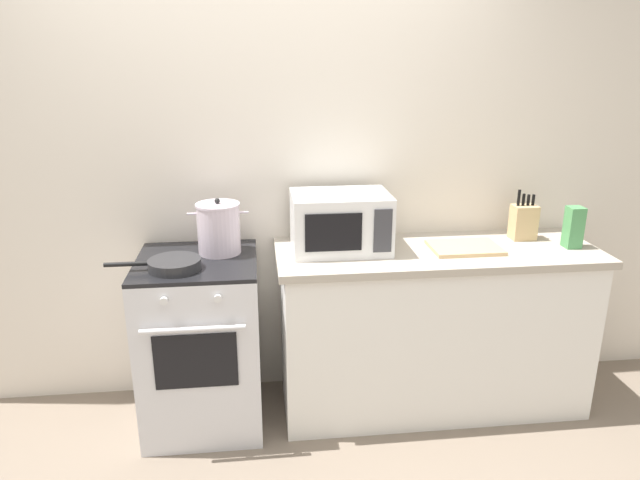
# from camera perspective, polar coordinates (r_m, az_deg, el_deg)

# --- Properties ---
(back_wall) EXTENTS (4.40, 0.10, 2.50)m
(back_wall) POSITION_cam_1_polar(r_m,az_deg,el_deg) (3.22, -0.29, 6.28)
(back_wall) COLOR silver
(back_wall) RESTS_ON ground_plane
(lower_cabinet_right) EXTENTS (1.64, 0.56, 0.88)m
(lower_cabinet_right) POSITION_cam_1_polar(r_m,az_deg,el_deg) (3.29, 10.99, -8.82)
(lower_cabinet_right) COLOR white
(lower_cabinet_right) RESTS_ON ground_plane
(countertop_right) EXTENTS (1.70, 0.60, 0.04)m
(countertop_right) POSITION_cam_1_polar(r_m,az_deg,el_deg) (3.11, 11.49, -1.23)
(countertop_right) COLOR #ADA393
(countertop_right) RESTS_ON lower_cabinet_right
(stove) EXTENTS (0.60, 0.64, 0.92)m
(stove) POSITION_cam_1_polar(r_m,az_deg,el_deg) (3.14, -11.57, -9.82)
(stove) COLOR silver
(stove) RESTS_ON ground_plane
(stock_pot) EXTENTS (0.31, 0.22, 0.29)m
(stock_pot) POSITION_cam_1_polar(r_m,az_deg,el_deg) (3.00, -9.94, 1.15)
(stock_pot) COLOR silver
(stock_pot) RESTS_ON stove
(frying_pan) EXTENTS (0.45, 0.25, 0.05)m
(frying_pan) POSITION_cam_1_polar(r_m,az_deg,el_deg) (2.84, -14.26, -2.33)
(frying_pan) COLOR #28282B
(frying_pan) RESTS_ON stove
(microwave) EXTENTS (0.50, 0.37, 0.30)m
(microwave) POSITION_cam_1_polar(r_m,az_deg,el_deg) (3.00, 2.01, 1.81)
(microwave) COLOR white
(microwave) RESTS_ON countertop_right
(cutting_board) EXTENTS (0.36, 0.26, 0.02)m
(cutting_board) POSITION_cam_1_polar(r_m,az_deg,el_deg) (3.13, 14.06, -0.72)
(cutting_board) COLOR tan
(cutting_board) RESTS_ON countertop_right
(knife_block) EXTENTS (0.13, 0.10, 0.28)m
(knife_block) POSITION_cam_1_polar(r_m,az_deg,el_deg) (3.37, 19.40, 1.72)
(knife_block) COLOR tan
(knife_block) RESTS_ON countertop_right
(pasta_box) EXTENTS (0.08, 0.08, 0.22)m
(pasta_box) POSITION_cam_1_polar(r_m,az_deg,el_deg) (3.32, 23.69, 1.15)
(pasta_box) COLOR #4C9356
(pasta_box) RESTS_ON countertop_right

